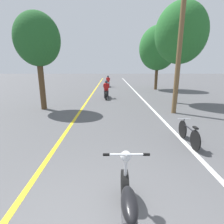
{
  "coord_description": "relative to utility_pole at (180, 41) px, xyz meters",
  "views": [
    {
      "loc": [
        0.06,
        -2.01,
        2.48
      ],
      "look_at": [
        0.09,
        4.02,
        0.9
      ],
      "focal_mm": 28.0,
      "sensor_mm": 36.0,
      "label": 1
    }
  ],
  "objects": [
    {
      "name": "lane_stripe_center",
      "position": [
        -5.2,
        4.76,
        -3.72
      ],
      "size": [
        0.14,
        48.0,
        0.01
      ],
      "primitive_type": "cube",
      "color": "yellow",
      "rests_on": "ground"
    },
    {
      "name": "utility_pole",
      "position": [
        0.0,
        0.0,
        0.0
      ],
      "size": [
        1.1,
        0.24,
        7.26
      ],
      "color": "brown",
      "rests_on": "ground"
    },
    {
      "name": "lane_stripe_edge",
      "position": [
        -0.98,
        4.76,
        -3.72
      ],
      "size": [
        0.14,
        48.0,
        0.01
      ],
      "primitive_type": "cube",
      "color": "white",
      "rests_on": "ground"
    },
    {
      "name": "motorcycle_foreground",
      "position": [
        -3.19,
        -7.2,
        -3.29
      ],
      "size": [
        0.78,
        2.15,
        1.09
      ],
      "color": "black",
      "rests_on": "ground"
    },
    {
      "name": "roadside_tree_left",
      "position": [
        -7.46,
        0.95,
        0.14
      ],
      "size": [
        2.49,
        2.24,
        5.34
      ],
      "color": "#513A23",
      "rests_on": "ground"
    },
    {
      "name": "bicycle_parked",
      "position": [
        -0.9,
        -3.94,
        -3.38
      ],
      "size": [
        0.44,
        1.6,
        0.74
      ],
      "color": "black",
      "rests_on": "ground"
    },
    {
      "name": "motorcycle_rider_far",
      "position": [
        -3.81,
        12.62,
        -3.2
      ],
      "size": [
        0.5,
        1.98,
        1.38
      ],
      "color": "black",
      "rests_on": "ground"
    },
    {
      "name": "roadside_tree_right_far",
      "position": [
        1.5,
        10.11,
        0.59
      ],
      "size": [
        3.94,
        3.55,
        6.59
      ],
      "color": "#513A23",
      "rests_on": "ground"
    },
    {
      "name": "motorcycle_rider_lead",
      "position": [
        -3.82,
        4.62,
        -3.19
      ],
      "size": [
        0.5,
        2.1,
        1.42
      ],
      "color": "black",
      "rests_on": "ground"
    },
    {
      "name": "roadside_tree_right_near",
      "position": [
        1.01,
        2.69,
        0.76
      ],
      "size": [
        3.3,
        2.97,
        6.41
      ],
      "color": "#513A23",
      "rests_on": "ground"
    }
  ]
}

